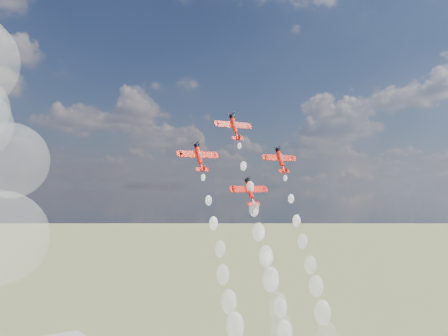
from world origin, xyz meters
TOP-DOWN VIEW (x-y plane):
  - plane_lead at (11.71, 13.59)m, footprint 11.13×5.08m
  - plane_left at (-2.21, 9.99)m, footprint 11.13×5.08m
  - plane_right at (25.62, 9.99)m, footprint 11.13×5.08m
  - plane_slot at (11.71, 6.39)m, footprint 11.13×5.08m
  - smoke_trail_lead at (11.39, -4.94)m, footprint 5.18×23.51m

SIDE VIEW (x-z plane):
  - smoke_trail_lead at x=11.39m, z-range 13.06..68.46m
  - plane_slot at x=11.71m, z-range 65.86..73.45m
  - plane_left at x=-2.21m, z-range 74.91..82.50m
  - plane_right at x=25.62m, z-range 74.91..82.50m
  - plane_lead at x=11.71m, z-range 83.96..91.55m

